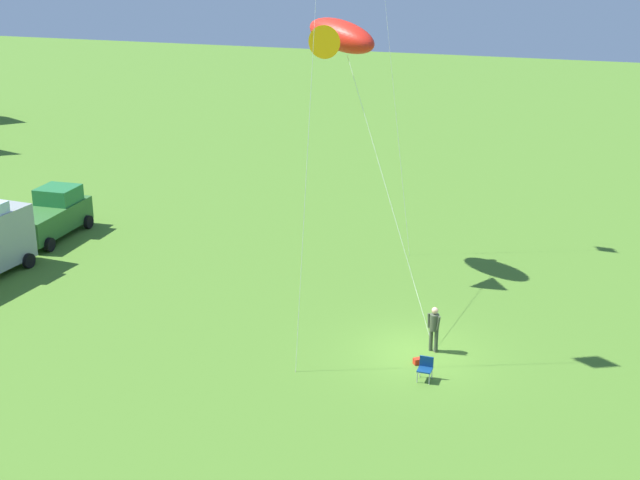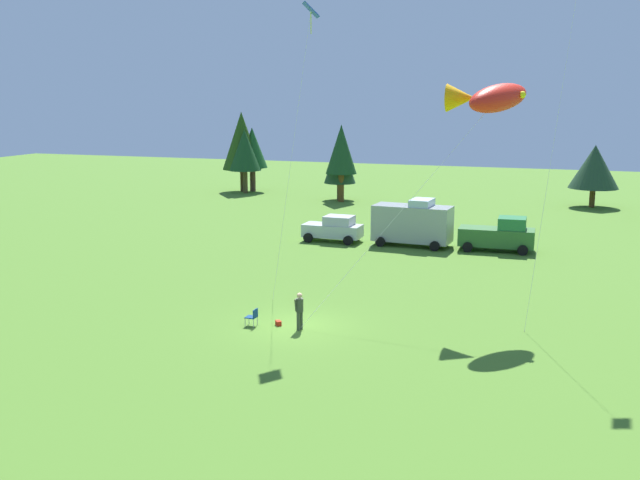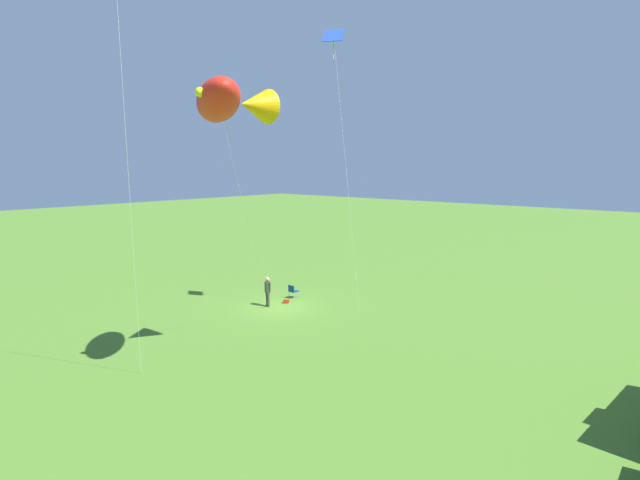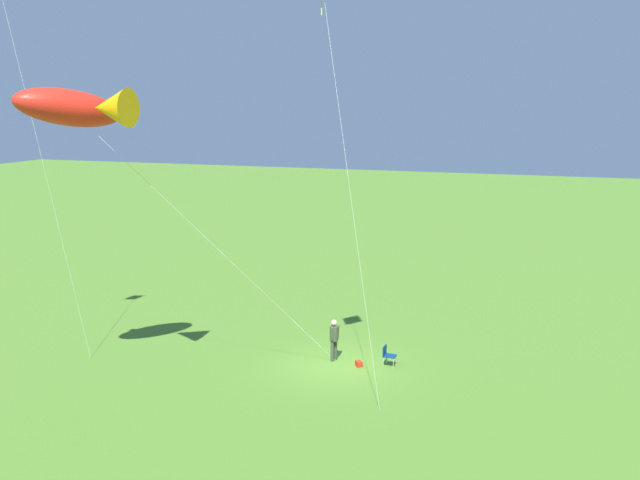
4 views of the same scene
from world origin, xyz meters
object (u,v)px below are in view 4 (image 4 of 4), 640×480
at_px(person_kite_flyer, 334,337).
at_px(folding_chair, 388,354).
at_px(backpack_on_grass, 359,364).
at_px(kite_large_fish, 79,108).

xyz_separation_m(person_kite_flyer, folding_chair, (-2.23, -0.16, -0.53)).
height_order(person_kite_flyer, backpack_on_grass, person_kite_flyer).
xyz_separation_m(backpack_on_grass, kite_large_fish, (8.50, 5.60, 10.20)).
bearing_deg(folding_chair, backpack_on_grass, -154.67).
distance_m(person_kite_flyer, backpack_on_grass, 1.51).
xyz_separation_m(person_kite_flyer, kite_large_fish, (7.34, 5.91, 9.29)).
bearing_deg(folding_chair, kite_large_fish, -146.25).
distance_m(person_kite_flyer, kite_large_fish, 13.24).
relative_size(folding_chair, kite_large_fish, 0.07).
xyz_separation_m(person_kite_flyer, backpack_on_grass, (-1.16, 0.32, -0.91)).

